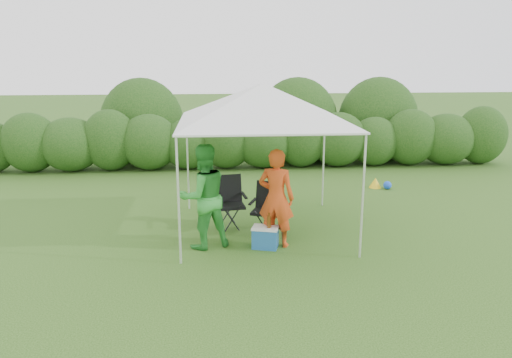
{
  "coord_description": "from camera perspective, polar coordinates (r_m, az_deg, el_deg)",
  "views": [
    {
      "loc": [
        -0.91,
        -8.69,
        3.34
      ],
      "look_at": [
        -0.14,
        0.4,
        1.05
      ],
      "focal_mm": 35.0,
      "sensor_mm": 36.0,
      "label": 1
    }
  ],
  "objects": [
    {
      "name": "man",
      "position": [
        8.78,
        2.32,
        -2.17
      ],
      "size": [
        0.75,
        0.63,
        1.76
      ],
      "primitive_type": "imported",
      "rotation": [
        0.0,
        0.0,
        2.76
      ],
      "color": "#CF4317",
      "rests_on": "ground"
    },
    {
      "name": "lawn_toy",
      "position": [
        13.14,
        13.81,
        -0.49
      ],
      "size": [
        0.52,
        0.43,
        0.26
      ],
      "color": "yellow",
      "rests_on": "ground"
    },
    {
      "name": "chair_right",
      "position": [
        9.56,
        1.36,
        -2.91
      ],
      "size": [
        0.72,
        0.69,
        0.96
      ],
      "rotation": [
        0.0,
        0.0,
        -0.36
      ],
      "color": "black",
      "rests_on": "ground"
    },
    {
      "name": "bottle",
      "position": [
        8.74,
        1.5,
        -4.74
      ],
      "size": [
        0.07,
        0.07,
        0.27
      ],
      "primitive_type": "cylinder",
      "color": "#592D0C",
      "rests_on": "cooler"
    },
    {
      "name": "ground",
      "position": [
        9.35,
        1.09,
        -6.83
      ],
      "size": [
        70.0,
        70.0,
        0.0
      ],
      "primitive_type": "plane",
      "color": "#3A621F"
    },
    {
      "name": "cooler",
      "position": [
        8.88,
        1.07,
        -6.66
      ],
      "size": [
        0.53,
        0.44,
        0.38
      ],
      "rotation": [
        0.0,
        0.0,
        -0.27
      ],
      "color": "#215B9A",
      "rests_on": "ground"
    },
    {
      "name": "chair_left",
      "position": [
        9.88,
        -3.13,
        -2.19
      ],
      "size": [
        0.69,
        0.64,
        1.01
      ],
      "rotation": [
        0.0,
        0.0,
        0.14
      ],
      "color": "black",
      "rests_on": "ground"
    },
    {
      "name": "canopy",
      "position": [
        9.27,
        0.84,
        8.66
      ],
      "size": [
        3.1,
        3.1,
        2.83
      ],
      "color": "silver",
      "rests_on": "ground"
    },
    {
      "name": "woman",
      "position": [
        8.74,
        -6.03,
        -2.01
      ],
      "size": [
        1.1,
        0.99,
        1.86
      ],
      "primitive_type": "imported",
      "rotation": [
        0.0,
        0.0,
        3.52
      ],
      "color": "green",
      "rests_on": "ground"
    },
    {
      "name": "hedge",
      "position": [
        14.93,
        -0.87,
        4.41
      ],
      "size": [
        16.24,
        1.53,
        1.8
      ],
      "color": "#264B17",
      "rests_on": "ground"
    }
  ]
}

